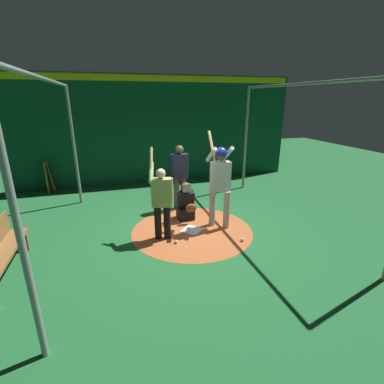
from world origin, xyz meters
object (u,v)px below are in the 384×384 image
(home_plate, at_px, (192,230))
(bat_rack, at_px, (49,177))
(umpire, at_px, (180,174))
(visitor, at_px, (161,199))
(baseball_2, at_px, (227,223))
(baseball_0, at_px, (242,240))
(catcher, at_px, (186,205))
(baseball_1, at_px, (176,242))
(batter, at_px, (220,179))

(home_plate, relative_size, bat_rack, 0.40)
(home_plate, distance_m, bat_rack, 5.53)
(umpire, relative_size, visitor, 0.90)
(visitor, xyz_separation_m, baseball_2, (-0.23, 1.62, -0.87))
(baseball_0, bearing_deg, baseball_2, 179.66)
(catcher, height_order, umpire, umpire)
(baseball_0, xyz_separation_m, baseball_1, (-0.31, -1.39, 0.00))
(baseball_2, bearing_deg, umpire, -149.62)
(visitor, bearing_deg, baseball_2, 111.19)
(home_plate, distance_m, batter, 1.36)
(bat_rack, distance_m, baseball_2, 6.12)
(batter, bearing_deg, baseball_0, 13.64)
(visitor, bearing_deg, batter, 112.03)
(batter, xyz_separation_m, baseball_0, (0.87, 0.21, -1.14))
(baseball_1, xyz_separation_m, baseball_2, (-0.56, 1.40, 0.00))
(home_plate, xyz_separation_m, umpire, (-1.47, 0.08, 0.98))
(home_plate, bearing_deg, umpire, 176.76)
(catcher, xyz_separation_m, umpire, (-0.79, 0.04, 0.61))
(batter, bearing_deg, baseball_1, -64.94)
(catcher, relative_size, baseball_2, 13.23)
(catcher, height_order, baseball_1, catcher)
(catcher, bearing_deg, baseball_0, 30.10)
(visitor, distance_m, baseball_1, 0.96)
(umpire, distance_m, baseball_1, 2.26)
(bat_rack, relative_size, baseball_1, 14.20)
(umpire, distance_m, visitor, 1.82)
(catcher, xyz_separation_m, baseball_0, (1.48, 0.86, -0.34))
(umpire, xyz_separation_m, bat_rack, (-2.63, -3.76, -0.51))
(batter, xyz_separation_m, umpire, (-1.41, -0.60, -0.19))
(bat_rack, xyz_separation_m, baseball_1, (4.59, 3.19, -0.45))
(batter, height_order, visitor, batter)
(batter, xyz_separation_m, bat_rack, (-4.04, -4.37, -0.69))
(baseball_1, bearing_deg, bat_rack, -145.27)
(baseball_1, bearing_deg, umpire, 163.53)
(umpire, bearing_deg, home_plate, -3.24)
(home_plate, height_order, visitor, visitor)
(catcher, relative_size, baseball_1, 13.23)
(baseball_0, bearing_deg, visitor, -111.66)
(home_plate, xyz_separation_m, catcher, (-0.67, 0.04, 0.37))
(catcher, xyz_separation_m, baseball_2, (0.60, 0.86, -0.34))
(bat_rack, bearing_deg, baseball_1, 34.73)
(umpire, bearing_deg, baseball_1, -16.47)
(batter, distance_m, catcher, 1.20)
(catcher, distance_m, baseball_0, 1.75)
(baseball_1, bearing_deg, catcher, 155.38)
(baseball_1, bearing_deg, baseball_2, 111.93)
(batter, xyz_separation_m, baseball_2, (-0.01, 0.22, -1.14))
(home_plate, bearing_deg, bat_rack, -138.08)
(home_plate, relative_size, batter, 0.19)
(baseball_2, bearing_deg, visitor, -81.76)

